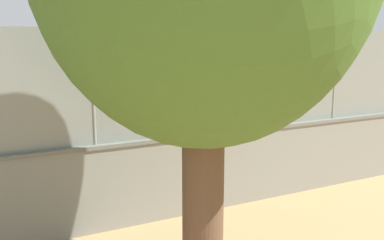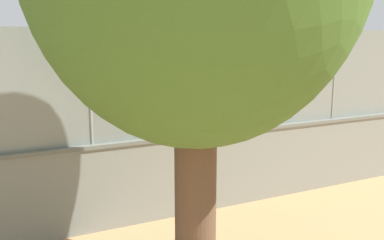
# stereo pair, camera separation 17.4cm
# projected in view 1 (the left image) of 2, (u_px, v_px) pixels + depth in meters

# --- Properties ---
(ground_plane) EXTENTS (260.00, 260.00, 0.00)m
(ground_plane) POSITION_uv_depth(u_px,v_px,m) (51.00, 123.00, 19.67)
(ground_plane) COLOR tan
(perimeter_wall) EXTENTS (32.17, 1.62, 1.84)m
(perimeter_wall) POSITION_uv_depth(u_px,v_px,m) (230.00, 167.00, 9.94)
(perimeter_wall) COLOR gray
(perimeter_wall) RESTS_ON ground_plane
(fence_panel_on_wall) EXTENTS (31.59, 1.31, 2.29)m
(fence_panel_on_wall) POSITION_uv_depth(u_px,v_px,m) (231.00, 80.00, 9.55)
(fence_panel_on_wall) COLOR gray
(fence_panel_on_wall) RESTS_ON perimeter_wall
(player_foreground_swinging) EXTENTS (0.78, 1.29, 1.69)m
(player_foreground_swinging) POSITION_uv_depth(u_px,v_px,m) (202.00, 129.00, 13.67)
(player_foreground_swinging) COLOR #591919
(player_foreground_swinging) RESTS_ON ground_plane
(player_near_wall_returning) EXTENTS (0.89, 1.02, 1.53)m
(player_near_wall_returning) POSITION_uv_depth(u_px,v_px,m) (157.00, 109.00, 18.23)
(player_near_wall_returning) COLOR navy
(player_near_wall_returning) RESTS_ON ground_plane
(sports_ball) EXTENTS (0.10, 0.10, 0.10)m
(sports_ball) POSITION_uv_depth(u_px,v_px,m) (203.00, 149.00, 11.03)
(sports_ball) COLOR yellow
(spare_ball_by_wall) EXTENTS (0.17, 0.17, 0.17)m
(spare_ball_by_wall) POSITION_uv_depth(u_px,v_px,m) (285.00, 172.00, 12.25)
(spare_ball_by_wall) COLOR yellow
(spare_ball_by_wall) RESTS_ON ground_plane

